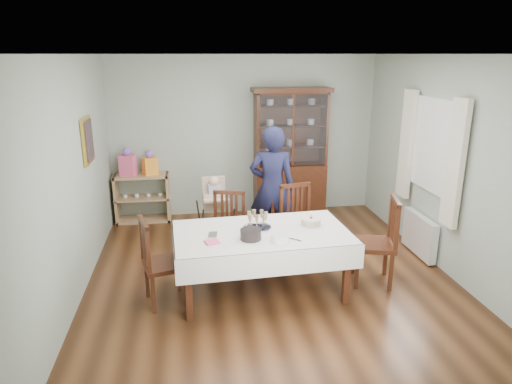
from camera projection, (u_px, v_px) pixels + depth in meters
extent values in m
plane|color=#593319|center=(270.00, 275.00, 5.81)|extent=(5.00, 5.00, 0.00)
plane|color=#9EAA99|center=(244.00, 136.00, 7.79)|extent=(4.50, 0.00, 4.50)
plane|color=#9EAA99|center=(73.00, 180.00, 5.10)|extent=(0.00, 5.00, 5.00)
plane|color=#9EAA99|center=(446.00, 166.00, 5.74)|extent=(0.00, 5.00, 5.00)
plane|color=white|center=(272.00, 54.00, 5.03)|extent=(5.00, 5.00, 0.00)
cube|color=#451F11|center=(262.00, 235.00, 5.21)|extent=(1.95, 1.14, 0.06)
cube|color=silver|center=(262.00, 232.00, 5.20)|extent=(2.05, 1.25, 0.01)
cube|color=#451F11|center=(289.00, 189.00, 7.93)|extent=(1.20, 0.45, 0.90)
cube|color=white|center=(293.00, 131.00, 7.44)|extent=(1.12, 0.01, 1.16)
cube|color=#451F11|center=(292.00, 90.00, 7.44)|extent=(1.30, 0.48, 0.07)
cube|color=tan|center=(144.00, 219.00, 7.71)|extent=(0.90, 0.38, 0.04)
cube|color=tan|center=(143.00, 198.00, 7.60)|extent=(0.90, 0.38, 0.03)
cube|color=tan|center=(141.00, 176.00, 7.49)|extent=(0.90, 0.38, 0.04)
cube|color=tan|center=(117.00, 199.00, 7.54)|extent=(0.04, 0.38, 0.80)
cube|color=tan|center=(168.00, 197.00, 7.66)|extent=(0.04, 0.38, 0.80)
cube|color=gold|center=(87.00, 140.00, 5.77)|extent=(0.04, 0.48, 0.58)
cube|color=white|center=(434.00, 146.00, 5.96)|extent=(0.04, 1.02, 1.22)
cube|color=silver|center=(455.00, 164.00, 5.40)|extent=(0.07, 0.30, 1.55)
cube|color=silver|center=(407.00, 144.00, 6.57)|extent=(0.07, 0.30, 1.55)
cube|color=white|center=(419.00, 235.00, 6.32)|extent=(0.10, 0.80, 0.55)
cube|color=#451F11|center=(227.00, 234.00, 5.94)|extent=(0.53, 0.53, 0.05)
cube|color=#451F11|center=(229.00, 210.00, 6.06)|extent=(0.42, 0.14, 0.52)
cube|color=#451F11|center=(301.00, 228.00, 6.07)|extent=(0.55, 0.55, 0.05)
cube|color=#451F11|center=(295.00, 203.00, 6.18)|extent=(0.44, 0.13, 0.55)
cube|color=#451F11|center=(165.00, 264.00, 5.06)|extent=(0.55, 0.55, 0.05)
cube|color=#451F11|center=(145.00, 244.00, 4.90)|extent=(0.15, 0.43, 0.54)
cube|color=#451F11|center=(373.00, 244.00, 5.51)|extent=(0.59, 0.59, 0.05)
cube|color=#451F11|center=(394.00, 222.00, 5.40)|extent=(0.16, 0.46, 0.57)
imported|color=black|center=(272.00, 188.00, 6.45)|extent=(0.71, 0.54, 1.77)
cube|color=tan|center=(215.00, 201.00, 6.63)|extent=(0.35, 0.31, 0.24)
cube|color=tan|center=(214.00, 188.00, 6.57)|extent=(0.34, 0.07, 0.28)
cube|color=tan|center=(215.00, 196.00, 6.60)|extent=(0.36, 0.17, 0.03)
cube|color=#B9AACE|center=(215.00, 191.00, 6.58)|extent=(0.18, 0.15, 0.18)
sphere|color=beige|center=(214.00, 182.00, 6.54)|extent=(0.15, 0.15, 0.15)
cylinder|color=silver|center=(257.00, 228.00, 5.29)|extent=(0.33, 0.33, 0.01)
torus|color=silver|center=(257.00, 227.00, 5.29)|extent=(0.33, 0.33, 0.01)
cylinder|color=white|center=(311.00, 226.00, 5.35)|extent=(0.26, 0.26, 0.01)
cylinder|color=brown|center=(311.00, 222.00, 5.34)|extent=(0.23, 0.23, 0.08)
cylinder|color=silver|center=(311.00, 218.00, 5.33)|extent=(0.23, 0.23, 0.01)
cylinder|color=#F24C4C|center=(311.00, 215.00, 5.32)|extent=(0.01, 0.01, 0.06)
sphere|color=yellow|center=(311.00, 212.00, 5.31)|extent=(0.02, 0.02, 0.02)
cylinder|color=black|center=(251.00, 234.00, 4.97)|extent=(0.30, 0.30, 0.11)
cylinder|color=white|center=(280.00, 238.00, 4.90)|extent=(0.25, 0.25, 0.08)
cube|color=#F15987|center=(212.00, 242.00, 4.88)|extent=(0.18, 0.18, 0.02)
cube|color=silver|center=(289.00, 238.00, 4.99)|extent=(0.25, 0.22, 0.01)
cube|color=#F15987|center=(128.00, 165.00, 7.39)|extent=(0.29, 0.23, 0.34)
sphere|color=#E533B2|center=(127.00, 152.00, 7.33)|extent=(0.14, 0.14, 0.14)
cube|color=orange|center=(150.00, 166.00, 7.45)|extent=(0.27, 0.23, 0.29)
sphere|color=#E533B2|center=(149.00, 154.00, 7.39)|extent=(0.13, 0.13, 0.13)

